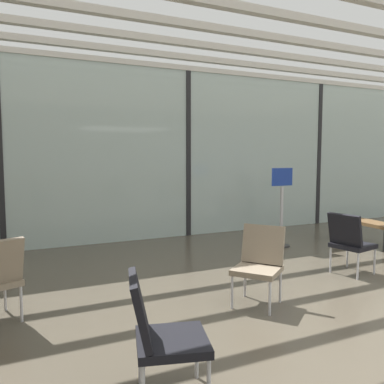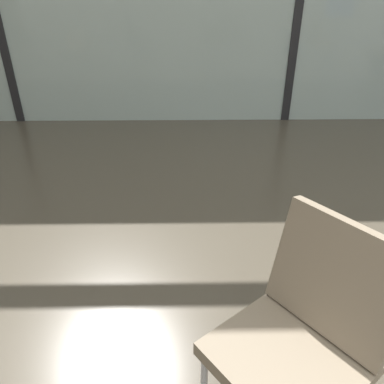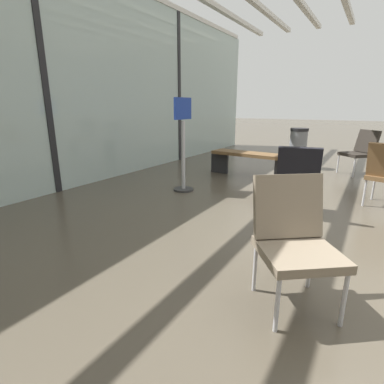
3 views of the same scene
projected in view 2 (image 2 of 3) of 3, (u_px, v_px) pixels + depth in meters
name	position (u px, v px, depth m)	size (l,w,h in m)	color
lounge_chair_2	(307.00, 327.00, 1.31)	(0.71, 0.70, 0.87)	#7F705B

